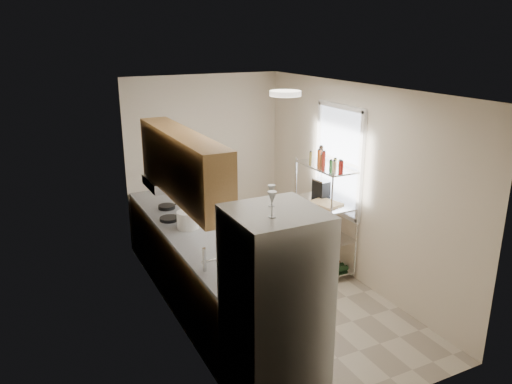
# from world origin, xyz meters

# --- Properties ---
(room) EXTENTS (2.52, 4.42, 2.62)m
(room) POSITION_xyz_m (0.00, 0.00, 1.30)
(room) COLOR #BEB29A
(room) RESTS_ON ground
(counter_run) EXTENTS (0.63, 3.51, 0.90)m
(counter_run) POSITION_xyz_m (-0.92, 0.44, 0.45)
(counter_run) COLOR #B6844E
(counter_run) RESTS_ON ground
(upper_cabinets) EXTENTS (0.33, 2.20, 0.72)m
(upper_cabinets) POSITION_xyz_m (-1.05, 0.10, 1.81)
(upper_cabinets) COLOR #B6844E
(upper_cabinets) RESTS_ON room
(range_hood) EXTENTS (0.50, 0.60, 0.12)m
(range_hood) POSITION_xyz_m (-1.00, 0.90, 1.39)
(range_hood) COLOR #B7BABC
(range_hood) RESTS_ON room
(window) EXTENTS (0.06, 1.00, 1.46)m
(window) POSITION_xyz_m (1.23, 0.35, 1.55)
(window) COLOR white
(window) RESTS_ON room
(bakers_rack) EXTENTS (0.45, 0.90, 1.73)m
(bakers_rack) POSITION_xyz_m (1.00, 0.30, 1.11)
(bakers_rack) COLOR silver
(bakers_rack) RESTS_ON ground
(ceiling_dome) EXTENTS (0.34, 0.34, 0.05)m
(ceiling_dome) POSITION_xyz_m (0.00, -0.30, 2.57)
(ceiling_dome) COLOR white
(ceiling_dome) RESTS_ON room
(refrigerator) EXTENTS (0.75, 0.75, 1.82)m
(refrigerator) POSITION_xyz_m (-0.87, -1.69, 0.91)
(refrigerator) COLOR silver
(refrigerator) RESTS_ON ground
(wine_glass_a) EXTENTS (0.07, 0.07, 0.21)m
(wine_glass_a) POSITION_xyz_m (-0.97, -1.80, 1.93)
(wine_glass_a) COLOR silver
(wine_glass_a) RESTS_ON refrigerator
(wine_glass_b) EXTENTS (0.06, 0.06, 0.18)m
(wine_glass_b) POSITION_xyz_m (-0.85, -1.58, 1.91)
(wine_glass_b) COLOR silver
(wine_glass_b) RESTS_ON refrigerator
(rice_cooker) EXTENTS (0.27, 0.27, 0.22)m
(rice_cooker) POSITION_xyz_m (-0.90, 0.48, 1.01)
(rice_cooker) COLOR white
(rice_cooker) RESTS_ON counter_run
(frying_pan_large) EXTENTS (0.27, 0.27, 0.04)m
(frying_pan_large) POSITION_xyz_m (-1.02, 0.84, 0.92)
(frying_pan_large) COLOR black
(frying_pan_large) RESTS_ON counter_run
(frying_pan_small) EXTENTS (0.29, 0.29, 0.05)m
(frying_pan_small) POSITION_xyz_m (-0.92, 1.29, 0.92)
(frying_pan_small) COLOR black
(frying_pan_small) RESTS_ON counter_run
(cutting_board) EXTENTS (0.40, 0.46, 0.03)m
(cutting_board) POSITION_xyz_m (0.94, 0.20, 1.02)
(cutting_board) COLOR tan
(cutting_board) RESTS_ON bakers_rack
(espresso_machine) EXTENTS (0.17, 0.24, 0.26)m
(espresso_machine) POSITION_xyz_m (1.03, 0.46, 1.14)
(espresso_machine) COLOR black
(espresso_machine) RESTS_ON bakers_rack
(storage_bag) EXTENTS (0.12, 0.15, 0.15)m
(storage_bag) POSITION_xyz_m (0.93, 0.51, 0.64)
(storage_bag) COLOR #AB1615
(storage_bag) RESTS_ON bakers_rack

